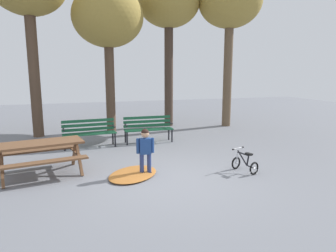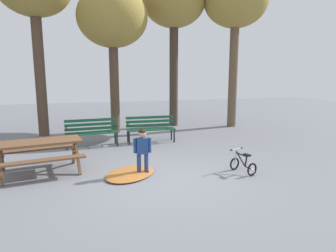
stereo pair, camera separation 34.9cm
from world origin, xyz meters
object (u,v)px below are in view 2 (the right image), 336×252
Objects in this scene: kids_bicycle at (243,164)px; park_bench_far_left at (92,130)px; picnic_table at (40,148)px; child_standing at (142,148)px; park_bench_left at (150,127)px.

park_bench_far_left is at bearing 132.33° from kids_bicycle.
picnic_table is 2.67m from park_bench_far_left.
picnic_table is 3.21× the size of kids_bicycle.
park_bench_far_left is 3.23m from child_standing.
park_bench_left is 3.28m from child_standing.
park_bench_left is (3.11, 2.48, -0.08)m from picnic_table.
kids_bicycle is at bearing -69.65° from park_bench_left.
child_standing is at bearing -71.43° from park_bench_far_left.
park_bench_left is at bearing 38.51° from picnic_table.
child_standing is at bearing -105.54° from park_bench_left.
park_bench_far_left is 1.91m from park_bench_left.
child_standing is 2.35m from kids_bicycle.
child_standing is at bearing -17.01° from picnic_table.
park_bench_far_left is (1.20, 2.38, -0.08)m from picnic_table.
picnic_table is at bearing 162.99° from child_standing.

